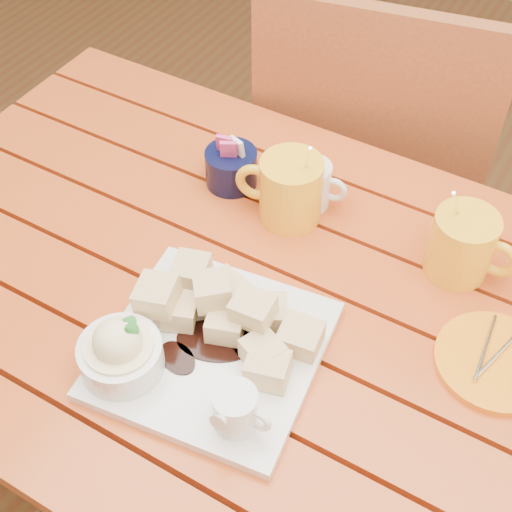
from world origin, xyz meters
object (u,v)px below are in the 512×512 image
Objects in this scene: orange_saucer at (496,362)px; chair_far at (372,164)px; dessert_plate at (194,343)px; coffee_mug_right at (464,245)px; coffee_mug_left at (289,189)px; table at (239,330)px.

orange_saucer is 0.69m from chair_far.
coffee_mug_right reaches higher than dessert_plate.
orange_saucer is (0.38, -0.11, -0.05)m from coffee_mug_left.
coffee_mug_right is (0.27, 0.03, -0.00)m from coffee_mug_left.
coffee_mug_right is (0.27, 0.19, 0.16)m from table.
dessert_plate is 0.40m from orange_saucer.
chair_far is at bearing 91.89° from table.
table is at bearing 80.93° from chair_far.
chair_far is at bearing 92.74° from dessert_plate.
chair_far is (-0.29, 0.39, -0.26)m from coffee_mug_right.
orange_saucer reaches higher than table.
coffee_mug_left reaches higher than dessert_plate.
dessert_plate is 0.31m from coffee_mug_left.
coffee_mug_right is 0.16× the size of chair_far.
table is 0.20m from dessert_plate.
chair_far reaches higher than orange_saucer.
coffee_mug_right is 0.97× the size of orange_saucer.
coffee_mug_left is 0.50m from chair_far.
coffee_mug_right is at bearing 127.01° from orange_saucer.
dessert_plate is 1.90× the size of coffee_mug_left.
chair_far is at bearing 126.18° from orange_saucer.
coffee_mug_left is 0.40m from orange_saucer.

